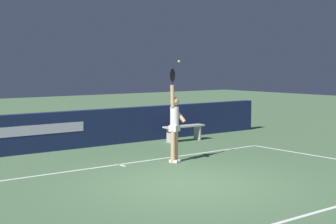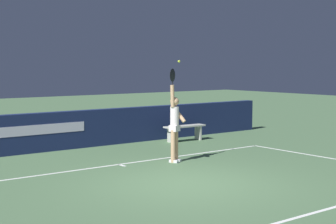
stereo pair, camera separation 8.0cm
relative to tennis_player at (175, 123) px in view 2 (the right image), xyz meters
The scene contains 6 objects.
ground_plane 2.69m from the tennis_player, 122.30° to the right, with size 60.00×60.00×0.00m, color #4E704A.
court_lines 2.79m from the tennis_player, 120.80° to the right, with size 10.16×5.81×0.00m.
back_wall 3.89m from the tennis_player, 110.23° to the left, with size 15.90×0.29×1.14m.
tennis_player is the anchor object (origin of this frame).
tennis_ball 1.62m from the tennis_player, 19.87° to the left, with size 0.07×0.07×0.07m.
courtside_bench_near 3.80m from the tennis_player, 46.62° to the left, with size 1.51×0.43×0.52m.
Camera 2 is at (-6.94, -8.40, 2.53)m, focal length 55.51 mm.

